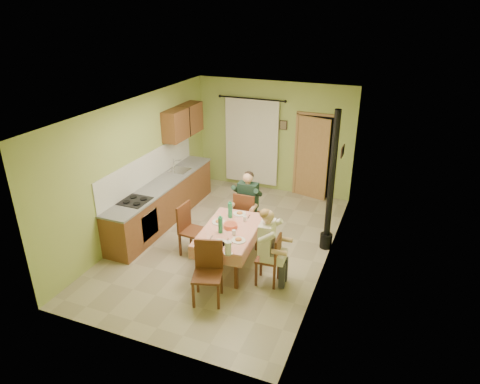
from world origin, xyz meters
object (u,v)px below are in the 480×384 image
at_px(chair_left, 193,240).
at_px(stove_flue, 330,201).
at_px(chair_near, 208,285).
at_px(dining_table, 230,247).
at_px(chair_far, 247,223).
at_px(man_far, 247,197).
at_px(chair_right, 268,268).
at_px(man_right, 269,239).

bearing_deg(chair_left, stove_flue, 120.16).
distance_m(chair_near, stove_flue, 2.88).
relative_size(dining_table, chair_near, 1.60).
bearing_deg(stove_flue, dining_table, -140.38).
height_order(chair_left, stove_flue, stove_flue).
relative_size(chair_far, man_far, 0.73).
bearing_deg(chair_far, man_far, 90.00).
height_order(dining_table, chair_far, chair_far).
relative_size(chair_far, stove_flue, 0.36).
relative_size(dining_table, chair_right, 1.76).
height_order(chair_far, man_far, man_far).
bearing_deg(man_right, stove_flue, -28.73).
height_order(dining_table, stove_flue, stove_flue).
height_order(chair_right, chair_left, chair_left).
height_order(chair_left, man_far, man_far).
relative_size(dining_table, chair_far, 1.61).
bearing_deg(chair_left, chair_near, 40.51).
distance_m(chair_near, man_right, 1.26).
bearing_deg(man_far, chair_left, -125.07).
bearing_deg(chair_left, man_far, 148.77).
xyz_separation_m(dining_table, man_right, (0.83, -0.26, 0.50)).
height_order(chair_left, man_right, man_right).
relative_size(chair_right, man_far, 0.67).
relative_size(dining_table, man_right, 1.18).
bearing_deg(dining_table, stove_flue, 35.55).
distance_m(chair_right, stove_flue, 1.85).
height_order(chair_near, man_far, man_far).
height_order(dining_table, man_right, man_right).
bearing_deg(chair_far, stove_flue, 5.23).
xyz_separation_m(dining_table, man_far, (-0.09, 1.15, 0.50)).
bearing_deg(chair_right, chair_left, 73.43).
xyz_separation_m(chair_right, stove_flue, (0.71, 1.54, 0.74)).
relative_size(chair_near, man_far, 0.74).
distance_m(man_far, stove_flue, 1.65).
bearing_deg(stove_flue, chair_far, -174.90).
bearing_deg(chair_far, chair_left, -125.47).
bearing_deg(chair_far, dining_table, -85.22).
bearing_deg(chair_right, man_right, 90.00).
distance_m(chair_right, man_right, 0.59).
height_order(chair_far, stove_flue, stove_flue).
distance_m(dining_table, stove_flue, 2.10).
distance_m(dining_table, chair_near, 1.09).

